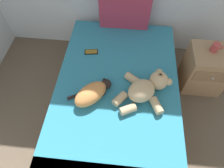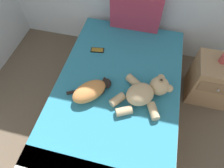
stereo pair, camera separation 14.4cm
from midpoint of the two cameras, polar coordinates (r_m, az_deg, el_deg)
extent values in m
cube|color=#9E7A56|center=(2.18, 3.05, -6.29)|extent=(1.27, 2.06, 0.29)
cube|color=white|center=(1.98, 3.34, -3.29)|extent=(1.24, 2.00, 0.16)
cube|color=teal|center=(1.94, 3.84, -0.40)|extent=(1.22, 1.86, 0.02)
cube|color=#A5334C|center=(2.40, 8.84, 20.07)|extent=(0.59, 0.12, 0.42)
ellipsoid|color=#D18447|center=(1.80, -4.49, -2.34)|extent=(0.37, 0.38, 0.15)
sphere|color=black|center=(1.87, 0.50, 0.05)|extent=(0.10, 0.10, 0.10)
cone|color=black|center=(1.84, 0.03, 1.64)|extent=(0.04, 0.04, 0.04)
cone|color=black|center=(1.81, 1.01, 0.47)|extent=(0.04, 0.04, 0.04)
cylinder|color=black|center=(1.88, -8.79, -2.37)|extent=(0.16, 0.10, 0.03)
ellipsoid|color=black|center=(1.85, -1.30, -2.64)|extent=(0.11, 0.11, 0.04)
ellipsoid|color=tan|center=(1.79, 10.56, -3.14)|extent=(0.34, 0.34, 0.18)
sphere|color=tan|center=(1.88, 15.93, -0.69)|extent=(0.18, 0.18, 0.18)
sphere|color=#9E7F58|center=(1.83, 16.37, 0.36)|extent=(0.07, 0.07, 0.07)
sphere|color=black|center=(1.81, 16.60, 0.91)|extent=(0.02, 0.02, 0.02)
sphere|color=tan|center=(1.93, 16.38, 1.66)|extent=(0.07, 0.07, 0.07)
sphere|color=tan|center=(1.88, 18.68, -1.38)|extent=(0.07, 0.07, 0.07)
cylinder|color=tan|center=(1.92, 8.56, 0.63)|extent=(0.17, 0.15, 0.08)
cylinder|color=tan|center=(1.80, 3.90, -4.77)|extent=(0.15, 0.16, 0.08)
cylinder|color=tan|center=(1.79, 14.38, -7.90)|extent=(0.13, 0.17, 0.08)
cylinder|color=tan|center=(1.75, 5.91, -8.12)|extent=(0.16, 0.13, 0.08)
cube|color=black|center=(2.22, -2.46, 9.90)|extent=(0.16, 0.09, 0.01)
cube|color=olive|center=(2.21, -2.47, 9.99)|extent=(0.14, 0.08, 0.00)
cube|color=#9E7A56|center=(2.49, 28.96, 0.83)|extent=(0.46, 0.39, 0.56)
cube|color=#866849|center=(2.29, 30.48, -1.39)|extent=(0.39, 0.01, 0.16)
sphere|color=#B2B2B7|center=(2.28, 30.51, -1.72)|extent=(0.02, 0.02, 0.02)
cylinder|color=#B23F3F|center=(2.29, 31.85, 6.32)|extent=(0.08, 0.08, 0.09)
camera|label=1|loc=(0.07, -87.78, 3.32)|focal=30.95mm
camera|label=2|loc=(0.07, 92.22, -3.32)|focal=30.95mm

